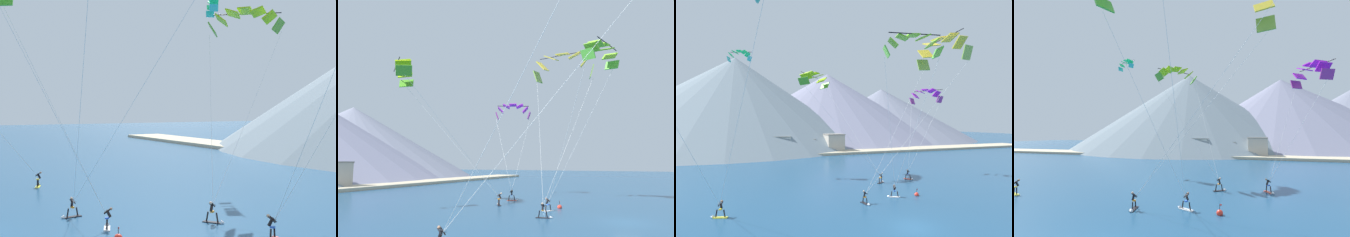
% 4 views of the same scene
% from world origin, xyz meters
% --- Properties ---
extents(kitesurfer_near_lead, '(1.77, 0.98, 1.76)m').
position_xyz_m(kitesurfer_near_lead, '(-16.79, 8.91, 0.54)').
color(kitesurfer_near_lead, yellow).
rests_on(kitesurfer_near_lead, ground).
extents(kitesurfer_near_trail, '(1.76, 1.03, 1.62)m').
position_xyz_m(kitesurfer_near_trail, '(3.26, 9.08, 0.44)').
color(kitesurfer_near_trail, white).
rests_on(kitesurfer_near_trail, ground).
extents(kitesurfer_mid_center, '(1.23, 1.70, 1.74)m').
position_xyz_m(kitesurfer_mid_center, '(11.33, 17.22, 0.53)').
color(kitesurfer_mid_center, '#E54C33').
rests_on(kitesurfer_mid_center, ground).
extents(kitesurfer_far_left, '(0.65, 1.78, 1.65)m').
position_xyz_m(kitesurfer_far_left, '(-1.18, 7.64, 0.44)').
color(kitesurfer_far_left, black).
rests_on(kitesurfer_far_left, ground).
extents(kitesurfer_far_right, '(1.66, 1.32, 1.74)m').
position_xyz_m(kitesurfer_far_right, '(5.76, 16.63, 0.53)').
color(kitesurfer_far_right, black).
rests_on(kitesurfer_far_right, ground).
extents(parafoil_kite_mid_center, '(7.50, 6.14, 14.33)m').
position_xyz_m(parafoil_kite_mid_center, '(16.78, 19.79, 14.60)').
color(parafoil_kite_mid_center, '#922A8C').
extents(parafoil_kite_far_right, '(11.63, 12.87, 17.21)m').
position_xyz_m(parafoil_kite_far_right, '(-2.72, 26.08, 17.45)').
color(parafoil_kite_far_right, '#4E9D25').
extents(parafoil_kite_distant_high_outer, '(4.33, 2.93, 2.03)m').
position_xyz_m(parafoil_kite_distant_high_outer, '(-15.45, 30.86, 21.82)').
color(parafoil_kite_distant_high_outer, '#36C2C3').
extents(race_marker_buoy, '(0.56, 0.56, 1.02)m').
position_xyz_m(race_marker_buoy, '(6.51, 8.54, 0.16)').
color(race_marker_buoy, red).
rests_on(race_marker_buoy, ground).
extents(shoreline_strip, '(180.00, 10.00, 0.70)m').
position_xyz_m(shoreline_strip, '(0.00, 57.00, 0.35)').
color(shoreline_strip, '#BCAD8E').
rests_on(shoreline_strip, ground).
extents(shore_building_harbour_front, '(6.22, 5.38, 5.57)m').
position_xyz_m(shore_building_harbour_front, '(-5.12, 58.14, 2.80)').
color(shore_building_harbour_front, silver).
rests_on(shore_building_harbour_front, ground).
extents(shore_building_promenade_mid, '(6.42, 6.08, 4.48)m').
position_xyz_m(shore_building_promenade_mid, '(2.79, 61.57, 2.25)').
color(shore_building_promenade_mid, silver).
rests_on(shore_building_promenade_mid, ground).
extents(shore_building_quay_east, '(5.61, 6.29, 5.87)m').
position_xyz_m(shore_building_quay_east, '(12.22, 59.78, 2.95)').
color(shore_building_quay_east, '#B7AD9E').
rests_on(shore_building_quay_east, ground).
extents(mountain_peak_west_ridge, '(119.73, 119.73, 36.14)m').
position_xyz_m(mountain_peak_west_ridge, '(27.69, 117.79, 18.07)').
color(mountain_peak_west_ridge, gray).
rests_on(mountain_peak_west_ridge, ground).
extents(mountain_peak_east_shoulder, '(112.99, 112.99, 37.66)m').
position_xyz_m(mountain_peak_east_shoulder, '(-18.80, 102.01, 18.83)').
color(mountain_peak_east_shoulder, slate).
rests_on(mountain_peak_east_shoulder, ground).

